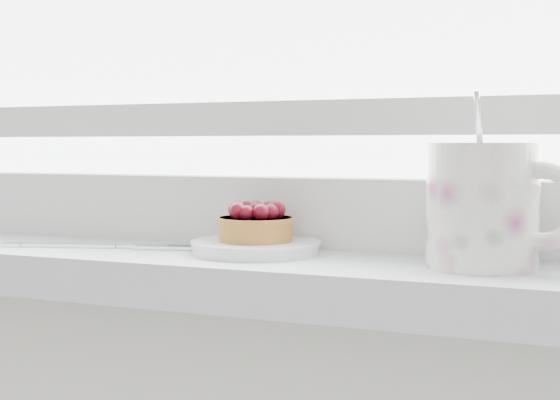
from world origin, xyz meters
The scene contains 4 objects.
saucer centered at (-0.05, 1.90, 0.95)m, with size 0.12×0.12×0.01m, color silver.
raspberry_tart centered at (-0.05, 1.90, 0.97)m, with size 0.07×0.07×0.04m.
floral_mug centered at (0.17, 1.89, 0.99)m, with size 0.14×0.12×0.15m.
fork centered at (-0.21, 1.87, 0.94)m, with size 0.20×0.07×0.00m.
Camera 1 is at (0.25, 1.22, 1.04)m, focal length 50.00 mm.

